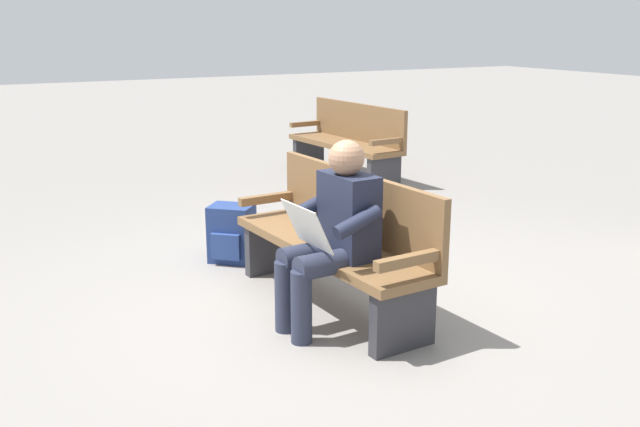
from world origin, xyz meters
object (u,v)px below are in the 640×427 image
object	(u,v)px
person_seated	(333,231)
backpack	(232,234)
bench_near	(338,239)
bench_far	(348,140)

from	to	relation	value
person_seated	backpack	size ratio (longest dim) A/B	2.58
bench_near	bench_far	world-z (taller)	same
person_seated	backpack	distance (m)	1.55
person_seated	bench_far	world-z (taller)	person_seated
bench_near	bench_far	bearing A→B (deg)	-35.04
backpack	bench_far	distance (m)	3.37
bench_near	backpack	xyz separation A→B (m)	(1.18, 0.30, -0.23)
bench_far	person_seated	bearing A→B (deg)	143.37
bench_far	bench_near	bearing A→B (deg)	143.60
person_seated	bench_far	distance (m)	4.48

